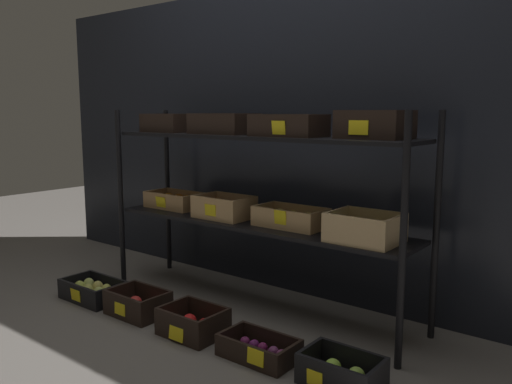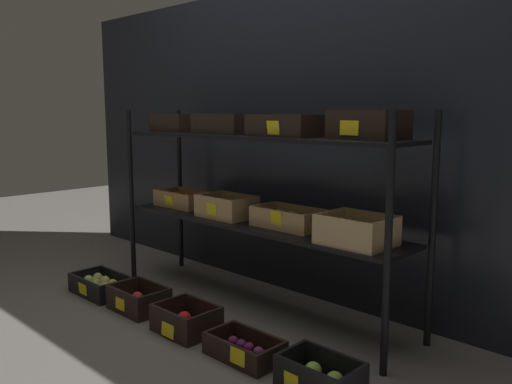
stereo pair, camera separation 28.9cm
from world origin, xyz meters
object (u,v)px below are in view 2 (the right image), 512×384
(crate_ground_plum, at_px, (244,350))
(crate_ground_apple_green, at_px, (320,377))
(display_rack, at_px, (256,178))
(crate_ground_apple_red, at_px, (139,301))
(crate_ground_center_apple_red, at_px, (186,322))
(crate_ground_pear, at_px, (101,286))

(crate_ground_plum, relative_size, crate_ground_apple_green, 1.09)
(display_rack, height_order, crate_ground_plum, display_rack)
(crate_ground_apple_red, distance_m, crate_ground_apple_green, 1.24)
(display_rack, xyz_separation_m, crate_ground_plum, (0.40, -0.50, -0.70))
(display_rack, distance_m, crate_ground_center_apple_red, 0.85)
(display_rack, height_order, crate_ground_center_apple_red, display_rack)
(crate_ground_plum, bearing_deg, crate_ground_center_apple_red, -179.69)
(crate_ground_plum, bearing_deg, crate_ground_pear, -179.40)
(display_rack, bearing_deg, crate_ground_plum, -50.88)
(crate_ground_plum, bearing_deg, display_rack, 129.12)
(display_rack, distance_m, crate_ground_plum, 0.95)
(display_rack, relative_size, crate_ground_pear, 5.24)
(crate_ground_center_apple_red, bearing_deg, crate_ground_apple_red, 179.93)
(display_rack, relative_size, crate_ground_plum, 5.63)
(crate_ground_apple_red, height_order, crate_ground_apple_green, crate_ground_apple_red)
(display_rack, bearing_deg, crate_ground_center_apple_red, -90.74)
(display_rack, height_order, crate_ground_apple_green, display_rack)
(crate_ground_pear, xyz_separation_m, crate_ground_apple_red, (0.39, 0.01, 0.00))
(crate_ground_pear, bearing_deg, crate_ground_center_apple_red, 0.74)
(crate_ground_pear, height_order, crate_ground_plum, crate_ground_pear)
(display_rack, xyz_separation_m, crate_ground_apple_green, (0.81, -0.48, -0.69))
(crate_ground_pear, relative_size, crate_ground_apple_red, 1.18)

